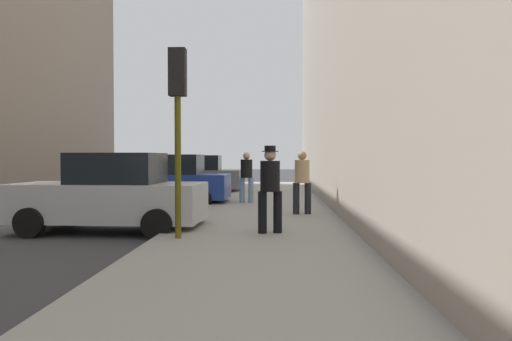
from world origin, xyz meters
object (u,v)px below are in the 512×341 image
Objects in this scene: traffic_light at (178,101)px; pedestrian_in_tan_coat at (302,179)px; parked_gray_coupe at (196,176)px; pedestrian_in_jeans at (246,175)px; fire_hydrant at (227,188)px; parked_silver_sedan at (111,195)px; pedestrian_with_fedora at (270,185)px; parked_blue_sedan at (169,182)px.

traffic_light reaches higher than pedestrian_in_tan_coat.
parked_gray_coupe is 13.86m from traffic_light.
pedestrian_in_tan_coat is (1.72, -3.40, 0.00)m from pedestrian_in_jeans.
fire_hydrant is 0.41× the size of pedestrian_in_tan_coat.
traffic_light is 7.78m from pedestrian_in_jeans.
parked_gray_coupe is 10.44m from pedestrian_in_tan_coat.
pedestrian_with_fedora is (3.60, -0.95, 0.29)m from parked_silver_sedan.
parked_blue_sedan is at bearing 175.64° from pedestrian_in_jeans.
pedestrian_with_fedora is at bearing -14.80° from parked_silver_sedan.
parked_gray_coupe is at bearing 105.58° from pedestrian_with_fedora.
pedestrian_in_jeans is (2.70, -6.05, 0.26)m from parked_gray_coupe.
fire_hydrant is at bearing 101.11° from pedestrian_with_fedora.
fire_hydrant is at bearing 111.46° from pedestrian_in_jeans.
pedestrian_in_tan_coat is at bearing 58.28° from traffic_light.
parked_blue_sedan is at bearing 140.80° from pedestrian_in_tan_coat.
parked_blue_sedan is 2.49× the size of pedestrian_in_jeans.
parked_blue_sedan is 5.85m from parked_gray_coupe.
traffic_light reaches higher than parked_blue_sedan.
pedestrian_in_jeans is 3.81m from pedestrian_in_tan_coat.
pedestrian_with_fedora is (1.74, 0.70, -1.62)m from traffic_light.
traffic_light is (0.05, -9.84, 2.26)m from fire_hydrant.
pedestrian_in_tan_coat is at bearing -63.17° from pedestrian_in_jeans.
traffic_light is at bearing -82.24° from parked_gray_coupe.
pedestrian_with_fedora is at bearing 22.00° from traffic_light.
parked_silver_sedan is at bearing -114.61° from pedestrian_in_jeans.
pedestrian_with_fedora is (3.60, -12.90, 0.29)m from parked_gray_coupe.
pedestrian_in_jeans reaches higher than fire_hydrant.
parked_gray_coupe is at bearing 115.57° from fire_hydrant.
fire_hydrant is at bearing -64.43° from parked_gray_coupe.
traffic_light reaches higher than pedestrian_with_fedora.
pedestrian_in_tan_coat reaches higher than parked_gray_coupe.
parked_gray_coupe is at bearing 90.00° from parked_silver_sedan.
pedestrian_in_tan_coat is (2.62, -5.68, 0.61)m from fire_hydrant.
parked_silver_sedan is at bearing -90.00° from parked_gray_coupe.
pedestrian_with_fedora is at bearing -82.55° from pedestrian_in_jeans.
pedestrian_in_jeans reaches higher than parked_silver_sedan.
fire_hydrant is (1.80, 8.18, -0.35)m from parked_silver_sedan.
pedestrian_in_tan_coat is 0.96× the size of pedestrian_with_fedora.
parked_silver_sedan reaches higher than fire_hydrant.
traffic_light is at bearing -158.00° from pedestrian_with_fedora.
parked_silver_sedan is 8.39m from fire_hydrant.
parked_silver_sedan is 6.06× the size of fire_hydrant.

